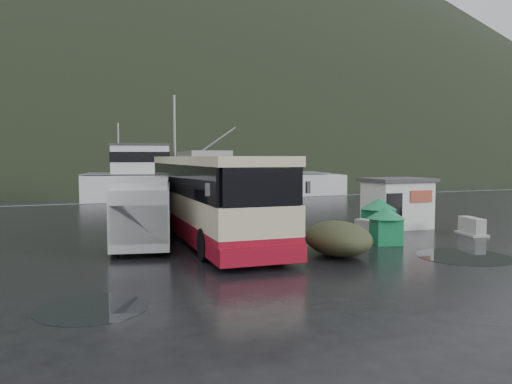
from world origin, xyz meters
name	(u,v)px	position (x,y,z in m)	size (l,w,h in m)	color
ground	(263,243)	(0.00, 0.00, 0.00)	(160.00, 160.00, 0.00)	black
harbor_water	(89,171)	(0.00, 110.00, 0.00)	(300.00, 180.00, 0.02)	black
quay_edge	(163,201)	(0.00, 20.00, 0.00)	(160.00, 0.60, 1.50)	#999993
headland	(93,164)	(10.00, 250.00, 0.00)	(780.00, 540.00, 570.00)	black
coach_bus	(210,239)	(-1.66, 1.75, 0.00)	(3.22, 12.99, 3.68)	beige
white_van	(144,244)	(-4.42, 1.44, 0.00)	(2.10, 6.10, 2.55)	silver
waste_bin_left	(386,244)	(4.33, -2.07, 0.00)	(1.05, 1.05, 1.46)	#157843
waste_bin_right	(378,233)	(5.80, 0.49, 0.00)	(1.11, 1.11, 1.55)	#157843
dome_tent	(338,255)	(1.40, -3.33, 0.00)	(2.15, 3.01, 1.18)	#343922
ticket_kiosk	(397,228)	(7.56, 1.46, 0.00)	(3.06, 2.32, 2.39)	silver
jersey_barrier_a	(370,237)	(4.71, -0.47, 0.00)	(0.73, 1.46, 0.73)	#999993
jersey_barrier_b	(472,235)	(9.20, -1.57, 0.00)	(0.76, 1.53, 0.76)	#999993
fishing_trawler	(208,193)	(5.55, 26.68, 0.00)	(26.02, 5.70, 10.41)	silver
puddles	(356,272)	(0.62, -5.65, 0.01)	(15.00, 4.24, 0.01)	black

